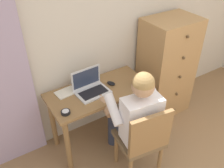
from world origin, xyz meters
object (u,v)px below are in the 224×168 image
object	(u,v)px
laptop	(91,87)
coffee_mug	(137,82)
desk	(99,99)
desk_clock	(66,112)
chair	(143,139)
dresser	(166,68)
computer_mouse	(111,83)
person_seated	(134,113)
notebook_pad	(66,92)

from	to	relation	value
laptop	coffee_mug	xyz separation A→B (m)	(0.47, -0.17, -0.00)
desk	desk_clock	world-z (taller)	desk_clock
desk	coffee_mug	world-z (taller)	coffee_mug
desk	chair	size ratio (longest dim) A/B	1.24
dresser	chair	xyz separation A→B (m)	(-0.90, -0.68, -0.15)
dresser	computer_mouse	distance (m)	0.85
desk	computer_mouse	xyz separation A→B (m)	(0.16, 0.02, 0.14)
desk	chair	bearing A→B (deg)	-80.56
chair	desk_clock	distance (m)	0.78
computer_mouse	desk_clock	xyz separation A→B (m)	(-0.61, -0.18, -0.00)
person_seated	laptop	distance (m)	0.54
desk	coffee_mug	bearing A→B (deg)	-20.33
desk	person_seated	xyz separation A→B (m)	(0.13, -0.46, 0.08)
computer_mouse	desk_clock	size ratio (longest dim) A/B	1.11
laptop	computer_mouse	bearing A→B (deg)	-2.23
computer_mouse	desk	bearing A→B (deg)	164.24
notebook_pad	coffee_mug	xyz separation A→B (m)	(0.71, -0.29, 0.04)
desk	dresser	world-z (taller)	dresser
desk	dresser	size ratio (longest dim) A/B	0.84
dresser	person_seated	size ratio (longest dim) A/B	1.08
person_seated	dresser	bearing A→B (deg)	29.62
chair	person_seated	xyz separation A→B (m)	(0.02, 0.18, 0.18)
chair	computer_mouse	world-z (taller)	chair
computer_mouse	desk_clock	world-z (taller)	computer_mouse
computer_mouse	laptop	bearing A→B (deg)	155.12
laptop	computer_mouse	size ratio (longest dim) A/B	3.55
desk_clock	coffee_mug	distance (m)	0.84
dresser	laptop	size ratio (longest dim) A/B	3.67
chair	laptop	bearing A→B (deg)	105.93
coffee_mug	desk	bearing A→B (deg)	159.67
laptop	computer_mouse	distance (m)	0.25
laptop	notebook_pad	size ratio (longest dim) A/B	1.69
coffee_mug	chair	bearing A→B (deg)	-119.66
person_seated	desk_clock	world-z (taller)	person_seated
desk	dresser	distance (m)	1.01
person_seated	computer_mouse	world-z (taller)	person_seated
laptop	coffee_mug	world-z (taller)	laptop
desk	person_seated	size ratio (longest dim) A/B	0.92
computer_mouse	person_seated	bearing A→B (deg)	-116.79
dresser	notebook_pad	distance (m)	1.34
desk	laptop	bearing A→B (deg)	160.79
computer_mouse	coffee_mug	bearing A→B (deg)	-58.72
desk	coffee_mug	xyz separation A→B (m)	(0.39, -0.14, 0.17)
laptop	computer_mouse	xyz separation A→B (m)	(0.25, -0.01, -0.04)
person_seated	desk_clock	xyz separation A→B (m)	(-0.58, 0.30, 0.06)
desk_clock	computer_mouse	bearing A→B (deg)	15.94
desk	chair	distance (m)	0.66
coffee_mug	desk_clock	bearing A→B (deg)	-179.21
computer_mouse	chair	bearing A→B (deg)	-117.62
person_seated	desk_clock	distance (m)	0.66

